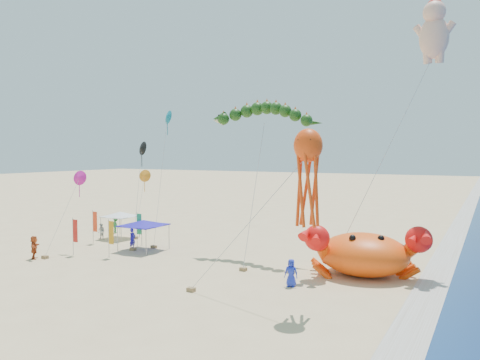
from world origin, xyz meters
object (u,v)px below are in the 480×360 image
crab_inflatable (363,253)px  canopy_white (120,214)px  cherub_kite (434,30)px  octopus_kite (307,170)px  dragon_kite (263,118)px  canopy_blue (144,223)px

crab_inflatable → canopy_white: size_ratio=2.66×
crab_inflatable → canopy_white: bearing=173.8°
cherub_kite → octopus_kite: (-4.63, -14.09, -10.05)m
canopy_white → octopus_kite: bearing=-25.3°
cherub_kite → dragon_kite: bearing=-167.3°
canopy_blue → dragon_kite: bearing=18.1°
dragon_kite → canopy_blue: 13.92m
octopus_kite → cherub_kite: bearing=71.8°
dragon_kite → cherub_kite: bearing=12.7°
crab_inflatable → octopus_kite: size_ratio=0.86×
crab_inflatable → octopus_kite: 10.56m
crab_inflatable → cherub_kite: (3.63, 5.48, 16.07)m
octopus_kite → canopy_blue: 20.46m
crab_inflatable → canopy_blue: (-19.11, -0.66, 0.80)m
cherub_kite → canopy_blue: 28.08m
dragon_kite → octopus_kite: bearing=-54.3°
crab_inflatable → cherub_kite: bearing=56.4°
dragon_kite → canopy_white: bearing=179.6°
cherub_kite → canopy_blue: (-22.75, -6.14, -15.27)m
crab_inflatable → cherub_kite: size_ratio=0.43×
cherub_kite → canopy_white: size_ratio=6.24×
crab_inflatable → canopy_white: 25.16m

